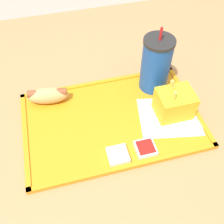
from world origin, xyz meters
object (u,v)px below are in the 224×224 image
sauce_cup_mayo (118,155)px  sauce_cup_ketchup (145,148)px  soda_cup (156,64)px  fries_carton (174,103)px  hot_dog_far (48,95)px

sauce_cup_mayo → sauce_cup_ketchup: size_ratio=1.00×
soda_cup → sauce_cup_mayo: bearing=-128.5°
fries_carton → sauce_cup_ketchup: bearing=-139.5°
hot_dog_far → sauce_cup_ketchup: 0.30m
soda_cup → fries_carton: 0.12m
sauce_cup_ketchup → hot_dog_far: bearing=133.5°
sauce_cup_ketchup → fries_carton: bearing=40.5°
fries_carton → sauce_cup_mayo: (-0.18, -0.09, -0.03)m
sauce_cup_mayo → sauce_cup_ketchup: bearing=0.9°
soda_cup → fries_carton: size_ratio=1.90×
hot_dog_far → fries_carton: (0.32, -0.13, 0.01)m
soda_cup → sauce_cup_ketchup: 0.24m
fries_carton → soda_cup: bearing=97.7°
sauce_cup_mayo → sauce_cup_ketchup: same height
hot_dog_far → sauce_cup_ketchup: hot_dog_far is taller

